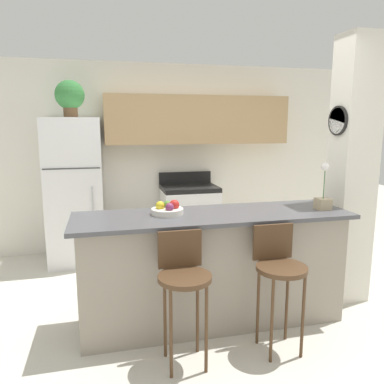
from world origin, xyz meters
The scene contains 12 objects.
ground_plane centered at (0.00, 0.00, 0.00)m, with size 14.00×14.00×0.00m, color beige.
wall_back centered at (0.15, 2.18, 1.47)m, with size 5.60×0.38×2.55m.
pillar_right centered at (1.43, 0.15, 1.28)m, with size 0.38×0.32×2.55m.
counter_bar centered at (0.00, 0.00, 0.50)m, with size 2.36×0.69×0.99m.
refrigerator centered at (-1.25, 1.85, 0.91)m, with size 0.67×0.71×1.81m.
stove_range centered at (0.24, 1.91, 0.46)m, with size 0.75×0.59×1.07m.
bar_stool_left centered at (-0.37, -0.51, 0.65)m, with size 0.38×0.38×0.97m.
bar_stool_right centered at (0.37, -0.51, 0.65)m, with size 0.38×0.38×0.97m.
potted_plant_on_fridge centered at (-1.25, 1.85, 2.06)m, with size 0.35×0.35×0.44m.
orchid_vase centered at (0.99, -0.08, 1.10)m, with size 0.12×0.12×0.42m.
fruit_bowl centered at (-0.38, 0.06, 1.03)m, with size 0.27×0.27×0.12m.
trash_bin centered at (-0.69, 1.61, 0.19)m, with size 0.28×0.28×0.38m.
Camera 1 is at (-0.90, -2.97, 1.73)m, focal length 35.00 mm.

